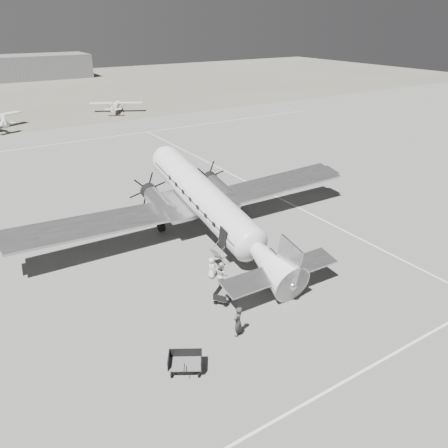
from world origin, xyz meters
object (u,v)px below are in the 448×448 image
at_px(dc3_airliner, 210,207).
at_px(baggage_cart_near, 224,295).
at_px(hangar_main, 13,68).
at_px(ground_crew, 238,322).
at_px(baggage_cart_far, 185,363).
at_px(ramp_agent, 222,275).
at_px(passenger, 212,268).
at_px(light_plane_right, 116,107).

bearing_deg(dc3_airliner, baggage_cart_near, -114.23).
bearing_deg(hangar_main, ground_crew, -93.63).
distance_m(baggage_cart_near, ground_crew, 3.49).
distance_m(baggage_cart_near, baggage_cart_far, 6.45).
bearing_deg(baggage_cart_near, ramp_agent, 26.74).
height_order(hangar_main, passenger, hangar_main).
height_order(baggage_cart_far, ramp_agent, ramp_agent).
height_order(baggage_cart_far, passenger, passenger).
bearing_deg(passenger, light_plane_right, -11.43).
relative_size(baggage_cart_far, ground_crew, 0.95).
distance_m(baggage_cart_far, passenger, 8.96).
bearing_deg(light_plane_right, hangar_main, 125.01).
distance_m(light_plane_right, ramp_agent, 63.03).
relative_size(baggage_cart_near, baggage_cart_far, 0.84).
xyz_separation_m(hangar_main, baggage_cart_far, (-11.94, -129.15, -2.79)).
height_order(baggage_cart_near, baggage_cart_far, baggage_cart_far).
distance_m(dc3_airliner, light_plane_right, 56.25).
distance_m(hangar_main, light_plane_right, 62.86).
relative_size(baggage_cart_near, passenger, 0.97).
xyz_separation_m(baggage_cart_far, ramp_agent, (5.65, 5.56, 0.44)).
relative_size(light_plane_right, ground_crew, 5.26).
xyz_separation_m(dc3_airliner, passenger, (-2.88, -4.96, -2.14)).
bearing_deg(dc3_airliner, light_plane_right, 78.92).
bearing_deg(hangar_main, ramp_agent, -92.91).
distance_m(ground_crew, ramp_agent, 5.02).
relative_size(dc3_airliner, ground_crew, 16.17).
height_order(baggage_cart_near, passenger, passenger).
xyz_separation_m(hangar_main, ramp_agent, (-6.29, -123.59, -2.36)).
height_order(hangar_main, light_plane_right, hangar_main).
height_order(baggage_cart_far, ground_crew, ground_crew).
xyz_separation_m(hangar_main, light_plane_right, (8.28, -62.27, -2.27)).
distance_m(hangar_main, ground_crew, 128.54).
relative_size(dc3_airliner, ramp_agent, 16.17).
bearing_deg(hangar_main, baggage_cart_near, -93.21).
distance_m(dc3_airliner, ground_crew, 12.13).
bearing_deg(dc3_airliner, ground_crew, -112.43).
distance_m(light_plane_right, passenger, 61.69).
relative_size(light_plane_right, passenger, 6.44).
distance_m(ground_crew, passenger, 6.32).
bearing_deg(light_plane_right, ground_crew, -76.53).
bearing_deg(light_plane_right, baggage_cart_far, -79.39).
distance_m(light_plane_right, baggage_cart_far, 69.87).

